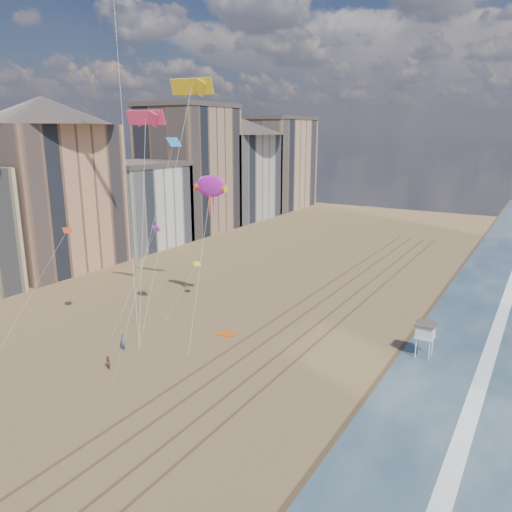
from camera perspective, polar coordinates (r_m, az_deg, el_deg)
The scene contains 12 objects.
ground at distance 40.69m, azimuth -19.62°, elevation -21.29°, with size 260.00×260.00×0.00m, color brown.
wet_sand at distance 64.87m, azimuth 21.98°, elevation -7.73°, with size 260.00×260.00×0.00m, color #42301E.
foam at distance 64.50m, azimuth 25.69°, elevation -8.25°, with size 260.00×260.00×0.00m, color white.
tracks at distance 60.27m, azimuth 4.63°, elevation -8.36°, with size 7.68×120.00×0.01m.
buildings at distance 112.69m, azimuth -9.55°, elevation 9.15°, with size 34.72×131.35×29.00m.
lifeguard_stand at distance 55.10m, azimuth 18.79°, elevation -8.13°, with size 2.06×2.06×3.71m.
grounded_kite at distance 58.60m, azimuth -3.37°, elevation -8.90°, with size 2.00×1.27×0.23m, color #DA5F12.
show_kite at distance 61.22m, azimuth -5.16°, elevation 7.93°, with size 4.47×5.99×19.82m.
kite_flyer_a at distance 56.23m, azimuth -14.97°, elevation -9.45°, with size 0.72×0.47×1.97m, color #55586D.
kite_flyer_b at distance 52.58m, azimuth -16.58°, elevation -11.61°, with size 0.69×0.54×1.43m, color brown.
parafoils at distance 63.16m, azimuth -12.88°, elevation 22.80°, with size 15.96×4.35×17.63m.
small_kites at distance 58.28m, azimuth -11.76°, elevation 5.37°, with size 14.70×17.72×17.18m.
Camera 1 is at (26.80, -20.12, 23.08)m, focal length 35.00 mm.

